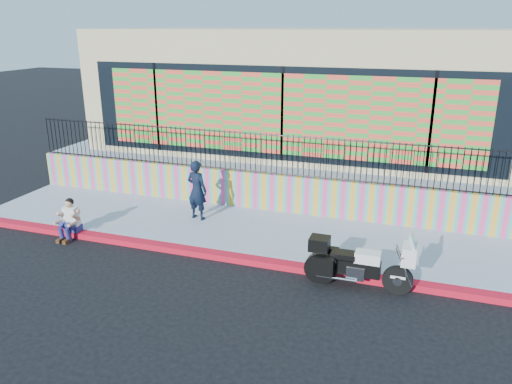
% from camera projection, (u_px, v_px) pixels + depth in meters
% --- Properties ---
extents(ground, '(90.00, 90.00, 0.00)m').
position_uv_depth(ground, '(233.00, 260.00, 11.99)').
color(ground, black).
rests_on(ground, ground).
extents(red_curb, '(16.00, 0.30, 0.15)m').
position_uv_depth(red_curb, '(233.00, 258.00, 11.96)').
color(red_curb, '#B60D1D').
rests_on(red_curb, ground).
extents(sidewalk, '(16.00, 3.00, 0.15)m').
position_uv_depth(sidewalk, '(255.00, 232.00, 13.44)').
color(sidewalk, '#929CAF').
rests_on(sidewalk, ground).
extents(mural_wall, '(16.00, 0.20, 1.10)m').
position_uv_depth(mural_wall, '(273.00, 192.00, 14.68)').
color(mural_wall, '#ED3E84').
rests_on(mural_wall, sidewalk).
extents(metal_fence, '(15.80, 0.04, 1.20)m').
position_uv_depth(metal_fence, '(273.00, 154.00, 14.31)').
color(metal_fence, black).
rests_on(metal_fence, mural_wall).
extents(elevated_platform, '(16.00, 10.00, 1.25)m').
position_uv_depth(elevated_platform, '(311.00, 154.00, 19.28)').
color(elevated_platform, '#929CAF').
rests_on(elevated_platform, ground).
extents(storefront_building, '(14.00, 8.06, 4.00)m').
position_uv_depth(storefront_building, '(312.00, 86.00, 18.25)').
color(storefront_building, tan).
rests_on(storefront_building, elevated_platform).
extents(police_motorcycle, '(2.27, 0.75, 1.41)m').
position_uv_depth(police_motorcycle, '(357.00, 262.00, 10.58)').
color(police_motorcycle, black).
rests_on(police_motorcycle, ground).
extents(police_officer, '(0.69, 0.52, 1.70)m').
position_uv_depth(police_officer, '(197.00, 190.00, 13.92)').
color(police_officer, black).
rests_on(police_officer, sidewalk).
extents(seated_man, '(0.54, 0.71, 1.06)m').
position_uv_depth(seated_man, '(68.00, 223.00, 13.07)').
color(seated_man, navy).
rests_on(seated_man, ground).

